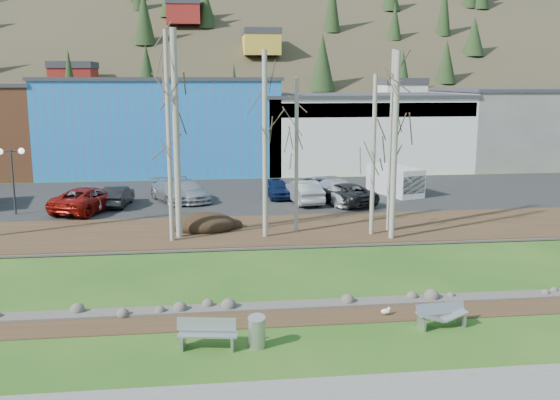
{
  "coord_description": "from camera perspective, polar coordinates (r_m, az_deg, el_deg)",
  "views": [
    {
      "loc": [
        -2.42,
        -18.21,
        8.14
      ],
      "look_at": [
        1.12,
        10.6,
        2.5
      ],
      "focal_mm": 40.0,
      "sensor_mm": 36.0,
      "label": 1
    }
  ],
  "objects": [
    {
      "name": "litter_bin",
      "position": [
        19.62,
        -2.13,
        -12.07
      ],
      "size": [
        0.67,
        0.67,
        0.91
      ],
      "primitive_type": "cylinder",
      "rotation": [
        0.0,
        0.0,
        -0.34
      ],
      "color": "#A5A8A9",
      "rests_on": "ground"
    },
    {
      "name": "car_3",
      "position": [
        42.02,
        -9.8,
        0.8
      ],
      "size": [
        3.58,
        5.06,
        1.36
      ],
      "primitive_type": "imported",
      "rotation": [
        0.0,
        0.0,
        0.4
      ],
      "color": "#989B9F",
      "rests_on": "parking_lot"
    },
    {
      "name": "building_grey",
      "position": [
        64.95,
        21.07,
        6.3
      ],
      "size": [
        14.28,
        12.24,
        7.3
      ],
      "color": "slate",
      "rests_on": "ground"
    },
    {
      "name": "car_9",
      "position": [
        41.98,
        -8.48,
        0.83
      ],
      "size": [
        3.58,
        5.06,
        1.36
      ],
      "primitive_type": "imported",
      "rotation": [
        0.0,
        0.0,
        0.4
      ],
      "color": "#989B9F",
      "rests_on": "parking_lot"
    },
    {
      "name": "birch_6",
      "position": [
        31.66,
        10.43,
        4.82
      ],
      "size": [
        0.29,
        0.29,
        9.37
      ],
      "color": "#B4ADA2",
      "rests_on": "far_bank"
    },
    {
      "name": "birch_7",
      "position": [
        33.37,
        10.16,
        5.25
      ],
      "size": [
        0.26,
        0.26,
        9.49
      ],
      "color": "#B4ADA2",
      "rests_on": "far_bank"
    },
    {
      "name": "birch_5",
      "position": [
        32.42,
        8.53,
        4.03
      ],
      "size": [
        0.22,
        0.22,
        8.26
      ],
      "color": "#B4ADA2",
      "rests_on": "far_bank"
    },
    {
      "name": "building_blue",
      "position": [
        57.46,
        -10.64,
        6.83
      ],
      "size": [
        20.4,
        12.24,
        8.3
      ],
      "color": "#1877C5",
      "rests_on": "ground"
    },
    {
      "name": "parking_lot",
      "position": [
        44.03,
        -3.74,
        0.41
      ],
      "size": [
        80.0,
        14.0,
        0.14
      ],
      "primitive_type": "cube",
      "color": "black",
      "rests_on": "ground"
    },
    {
      "name": "river",
      "position": [
        26.8,
        -1.51,
        -6.69
      ],
      "size": [
        80.0,
        8.0,
        0.9
      ],
      "primitive_type": null,
      "color": "black",
      "rests_on": "ground"
    },
    {
      "name": "car_2",
      "position": [
        40.02,
        -17.08,
        0.09
      ],
      "size": [
        4.57,
        6.07,
        1.53
      ],
      "primitive_type": "imported",
      "rotation": [
        0.0,
        0.0,
        2.72
      ],
      "color": "maroon",
      "rests_on": "parking_lot"
    },
    {
      "name": "birch_4",
      "position": [
        32.65,
        1.52,
        4.06
      ],
      "size": [
        0.2,
        0.2,
        8.1
      ],
      "color": "#B4ADA2",
      "rests_on": "far_bank"
    },
    {
      "name": "car_1",
      "position": [
        41.21,
        -14.66,
        0.36
      ],
      "size": [
        1.8,
        4.09,
        1.31
      ],
      "primitive_type": "imported",
      "rotation": [
        0.0,
        0.0,
        3.03
      ],
      "color": "black",
      "rests_on": "parking_lot"
    },
    {
      "name": "bench_damaged",
      "position": [
        21.82,
        14.53,
        -10.18
      ],
      "size": [
        1.79,
        0.77,
        0.77
      ],
      "rotation": [
        0.0,
        0.0,
        0.12
      ],
      "color": "#A5A8A9",
      "rests_on": "ground"
    },
    {
      "name": "bench_intact",
      "position": [
        19.69,
        -6.65,
        -12.05
      ],
      "size": [
        1.89,
        0.82,
        0.92
      ],
      "rotation": [
        0.0,
        0.0,
        -0.15
      ],
      "color": "#A5A8A9",
      "rests_on": "ground"
    },
    {
      "name": "building_white",
      "position": [
        59.18,
        7.16,
        6.32
      ],
      "size": [
        18.36,
        12.24,
        6.8
      ],
      "color": "silver",
      "rests_on": "ground"
    },
    {
      "name": "car_6",
      "position": [
        40.73,
        5.82,
        0.6
      ],
      "size": [
        4.17,
        5.51,
        1.39
      ],
      "primitive_type": "imported",
      "rotation": [
        0.0,
        0.0,
        3.57
      ],
      "color": "black",
      "rests_on": "parking_lot"
    },
    {
      "name": "car_5",
      "position": [
        40.89,
        2.16,
        0.78
      ],
      "size": [
        2.17,
        4.74,
        1.51
      ],
      "primitive_type": "imported",
      "rotation": [
        0.0,
        0.0,
        3.27
      ],
      "color": "#BBBBBD",
      "rests_on": "parking_lot"
    },
    {
      "name": "footpath",
      "position": [
        16.98,
        2.15,
        -17.58
      ],
      "size": [
        80.0,
        2.0,
        0.04
      ],
      "primitive_type": "cube",
      "color": "#5D5E5A",
      "rests_on": "ground"
    },
    {
      "name": "dirt_strip",
      "position": [
        22.01,
        -0.2,
        -10.67
      ],
      "size": [
        80.0,
        1.8,
        0.03
      ],
      "primitive_type": "cube",
      "color": "#382616",
      "rests_on": "ground"
    },
    {
      "name": "far_bank",
      "position": [
        33.78,
        -2.7,
        -2.83
      ],
      "size": [
        80.0,
        7.0,
        0.15
      ],
      "primitive_type": "cube",
      "color": "#382616",
      "rests_on": "ground"
    },
    {
      "name": "near_bank_rocks",
      "position": [
        22.94,
        -0.51,
        -9.79
      ],
      "size": [
        80.0,
        0.8,
        0.5
      ],
      "primitive_type": null,
      "color": "#47423D",
      "rests_on": "ground"
    },
    {
      "name": "far_bank_rocks",
      "position": [
        30.71,
        -2.25,
        -4.38
      ],
      "size": [
        80.0,
        0.8,
        0.46
      ],
      "primitive_type": null,
      "color": "#47423D",
      "rests_on": "ground"
    },
    {
      "name": "birch_3",
      "position": [
        31.48,
        -1.39,
        5.0
      ],
      "size": [
        0.25,
        0.25,
        9.41
      ],
      "color": "#B4ADA2",
      "rests_on": "far_bank"
    },
    {
      "name": "car_7",
      "position": [
        41.13,
        5.4,
        0.76
      ],
      "size": [
        3.03,
        5.34,
        1.46
      ],
      "primitive_type": "imported",
      "rotation": [
        0.0,
        0.0,
        0.21
      ],
      "color": "silver",
      "rests_on": "parking_lot"
    },
    {
      "name": "car_8",
      "position": [
        43.13,
        3.3,
        1.16
      ],
      "size": [
        1.95,
        3.97,
        1.3
      ],
      "primitive_type": "imported",
      "rotation": [
        0.0,
        0.0,
        0.11
      ],
      "color": "#101E48",
      "rests_on": "parking_lot"
    },
    {
      "name": "hillside",
      "position": [
        102.67,
        -5.86,
        16.17
      ],
      "size": [
        160.0,
        72.0,
        35.0
      ],
      "primitive_type": null,
      "color": "#342F1F",
      "rests_on": "ground"
    },
    {
      "name": "birch_1",
      "position": [
        31.77,
        -9.46,
        5.86
      ],
      "size": [
        0.32,
        0.32,
        10.46
      ],
      "color": "#B4ADA2",
      "rests_on": "far_bank"
    },
    {
      "name": "van_white",
      "position": [
        44.58,
        10.59,
        1.75
      ],
      "size": [
        3.17,
        4.84,
        1.96
      ],
      "rotation": [
        0.0,
        0.0,
        0.32
      ],
      "color": "white",
      "rests_on": "parking_lot"
    },
    {
      "name": "car_0",
      "position": [
        40.87,
        -17.45,
        0.27
      ],
      "size": [
        2.89,
        4.75,
        1.51
      ],
      "primitive_type": "imported",
      "rotation": [
        0.0,
        0.0,
        3.41
      ],
      "color": "white",
      "rests_on": "parking_lot"
    },
    {
      "name": "car_4",
      "position": [
        42.73,
        -0.25,
        1.09
      ],
      "size": [
        1.95,
        3.97,
        1.3
      ],
      "primitive_type": "imported",
      "rotation": [
        0.0,
        0.0,
        0.11
      ],
      "color": "#101E48",
      "rests_on": "parking_lot"
    },
    {
      "name": "seagull",
      "position": [
        22.45,
        9.66,
        -9.99
      ],
      "size": [
        0.4,
        0.2,
        0.29
      ],
      "rotation": [
        0.0,
        0.0,
        0.36
      ],
      "color": "gold",
      "rests_on": "ground"
    },
    {
      "name": "dirt_mound",
      "position": [
        33.94,
        -6.96,
        -2.12
      ],
      "size": [
        3.45,
        2.43,
        0.68
      ],
      "primitive_type": "ellipsoid",
      "color": "black",
      "rests_on": "far_bank"
    },
    {
      "name": "ground",
      "position": [
        20.1,
        0.52,
        -12.9
      ],
      "size": [
        200.0,
        200.0,
        0.0
      ],
      "primitive_type": "plane",
      "color": "#1F4B14",
      "rests_on": "ground"
    },
    {
      "name": "street_lamp",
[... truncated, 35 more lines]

